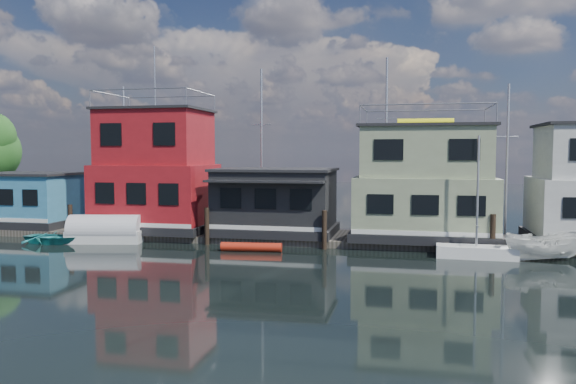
% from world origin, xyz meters
% --- Properties ---
extents(ground, '(160.00, 160.00, 0.00)m').
position_xyz_m(ground, '(0.00, 0.00, 0.00)').
color(ground, black).
rests_on(ground, ground).
extents(dock, '(48.00, 5.00, 0.40)m').
position_xyz_m(dock, '(0.00, 12.00, 0.20)').
color(dock, '#595147').
rests_on(dock, ground).
extents(houseboat_blue, '(6.40, 4.90, 3.66)m').
position_xyz_m(houseboat_blue, '(-18.00, 12.00, 2.21)').
color(houseboat_blue, black).
rests_on(houseboat_blue, dock).
extents(houseboat_red, '(7.40, 5.90, 11.86)m').
position_xyz_m(houseboat_red, '(-8.50, 12.00, 4.10)').
color(houseboat_red, black).
rests_on(houseboat_red, dock).
extents(houseboat_dark, '(7.40, 6.10, 4.06)m').
position_xyz_m(houseboat_dark, '(-0.50, 11.98, 2.42)').
color(houseboat_dark, black).
rests_on(houseboat_dark, dock).
extents(houseboat_green, '(8.40, 5.90, 7.03)m').
position_xyz_m(houseboat_green, '(8.50, 12.00, 3.55)').
color(houseboat_green, black).
rests_on(houseboat_green, dock).
extents(pilings, '(42.28, 0.28, 2.20)m').
position_xyz_m(pilings, '(-0.33, 9.20, 1.10)').
color(pilings, '#2D2116').
rests_on(pilings, ground).
extents(background_masts, '(36.40, 0.16, 12.00)m').
position_xyz_m(background_masts, '(4.76, 18.00, 5.55)').
color(background_masts, silver).
rests_on(background_masts, ground).
extents(red_kayak, '(3.41, 0.82, 0.50)m').
position_xyz_m(red_kayak, '(-0.82, 7.62, 0.25)').
color(red_kayak, red).
rests_on(red_kayak, ground).
extents(dinghy_teal, '(3.63, 2.75, 0.70)m').
position_xyz_m(dinghy_teal, '(-13.29, 7.68, 0.35)').
color(dinghy_teal, teal).
rests_on(dinghy_teal, ground).
extents(day_sailer, '(4.04, 1.44, 6.32)m').
position_xyz_m(day_sailer, '(11.08, 8.25, 0.39)').
color(day_sailer, white).
rests_on(day_sailer, ground).
extents(tarp_runabout, '(4.70, 2.61, 1.80)m').
position_xyz_m(tarp_runabout, '(-10.32, 8.71, 0.67)').
color(tarp_runabout, silver).
rests_on(tarp_runabout, ground).
extents(motorboat, '(4.26, 2.25, 1.57)m').
position_xyz_m(motorboat, '(14.35, 8.11, 0.78)').
color(motorboat, white).
rests_on(motorboat, ground).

